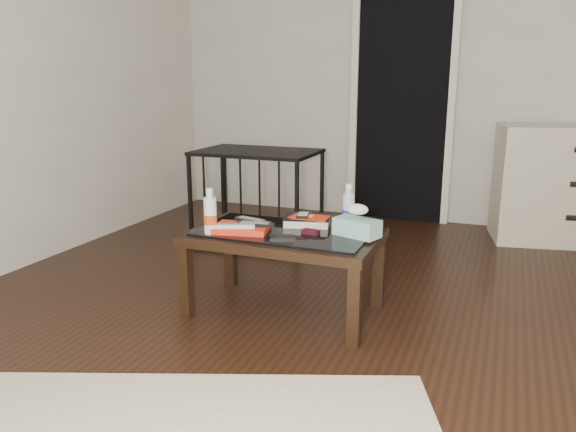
{
  "coord_description": "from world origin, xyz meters",
  "views": [
    {
      "loc": [
        0.49,
        -2.5,
        1.26
      ],
      "look_at": [
        -0.55,
        0.14,
        0.55
      ],
      "focal_mm": 35.0,
      "sensor_mm": 36.0,
      "label": 1
    }
  ],
  "objects_px": {
    "water_bottle_left": "(210,211)",
    "tissue_box": "(357,227)",
    "pet_crate": "(258,212)",
    "coffee_table": "(284,242)",
    "water_bottle_right": "(348,206)",
    "textbook": "(307,220)"
  },
  "relations": [
    {
      "from": "tissue_box",
      "to": "textbook",
      "type": "bearing_deg",
      "value": 178.12
    },
    {
      "from": "coffee_table",
      "to": "pet_crate",
      "type": "distance_m",
      "value": 1.39
    },
    {
      "from": "coffee_table",
      "to": "water_bottle_left",
      "type": "bearing_deg",
      "value": -150.39
    },
    {
      "from": "pet_crate",
      "to": "water_bottle_right",
      "type": "xyz_separation_m",
      "value": [
        1.0,
        -1.0,
        0.35
      ]
    },
    {
      "from": "pet_crate",
      "to": "water_bottle_right",
      "type": "height_order",
      "value": "pet_crate"
    },
    {
      "from": "coffee_table",
      "to": "textbook",
      "type": "distance_m",
      "value": 0.2
    },
    {
      "from": "pet_crate",
      "to": "tissue_box",
      "type": "bearing_deg",
      "value": -53.93
    },
    {
      "from": "coffee_table",
      "to": "tissue_box",
      "type": "relative_size",
      "value": 4.35
    },
    {
      "from": "pet_crate",
      "to": "water_bottle_left",
      "type": "height_order",
      "value": "pet_crate"
    },
    {
      "from": "water_bottle_right",
      "to": "water_bottle_left",
      "type": "bearing_deg",
      "value": -149.29
    },
    {
      "from": "water_bottle_left",
      "to": "textbook",
      "type": "bearing_deg",
      "value": 40.63
    },
    {
      "from": "pet_crate",
      "to": "coffee_table",
      "type": "bearing_deg",
      "value": -66.76
    },
    {
      "from": "water_bottle_left",
      "to": "tissue_box",
      "type": "relative_size",
      "value": 1.03
    },
    {
      "from": "textbook",
      "to": "water_bottle_left",
      "type": "bearing_deg",
      "value": -153.13
    },
    {
      "from": "water_bottle_left",
      "to": "water_bottle_right",
      "type": "bearing_deg",
      "value": 30.71
    },
    {
      "from": "water_bottle_left",
      "to": "tissue_box",
      "type": "xyz_separation_m",
      "value": [
        0.72,
        0.23,
        -0.07
      ]
    },
    {
      "from": "coffee_table",
      "to": "water_bottle_left",
      "type": "xyz_separation_m",
      "value": [
        -0.34,
        -0.19,
        0.18
      ]
    },
    {
      "from": "water_bottle_left",
      "to": "coffee_table",
      "type": "bearing_deg",
      "value": 29.61
    },
    {
      "from": "pet_crate",
      "to": "textbook",
      "type": "bearing_deg",
      "value": -60.4
    },
    {
      "from": "textbook",
      "to": "tissue_box",
      "type": "bearing_deg",
      "value": -34.87
    },
    {
      "from": "coffee_table",
      "to": "tissue_box",
      "type": "bearing_deg",
      "value": 5.64
    },
    {
      "from": "water_bottle_right",
      "to": "tissue_box",
      "type": "relative_size",
      "value": 1.03
    }
  ]
}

